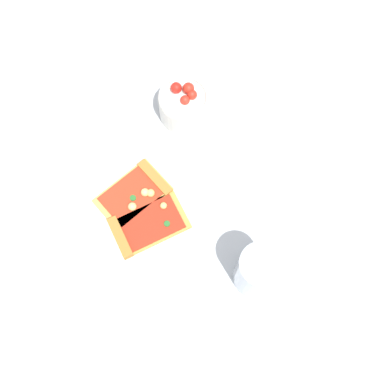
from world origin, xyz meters
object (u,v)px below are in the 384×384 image
at_px(soda_glass, 257,271).
at_px(plate, 142,209).
at_px(pizza_slice_near, 137,194).
at_px(salad_bowl, 184,105).
at_px(pizza_slice_far, 144,227).

bearing_deg(soda_glass, plate, -105.65).
relative_size(plate, pizza_slice_near, 1.51).
distance_m(pizza_slice_near, salad_bowl, 0.22).
distance_m(plate, soda_glass, 0.27).
bearing_deg(salad_bowl, pizza_slice_far, -0.06).
relative_size(pizza_slice_near, pizza_slice_far, 1.02).
height_order(salad_bowl, soda_glass, soda_glass).
distance_m(plate, pizza_slice_near, 0.03).
bearing_deg(soda_glass, pizza_slice_far, -98.19).
xyz_separation_m(plate, soda_glass, (0.07, 0.26, 0.06)).
xyz_separation_m(plate, pizza_slice_far, (0.04, 0.02, 0.01)).
bearing_deg(salad_bowl, soda_glass, 36.77).
bearing_deg(pizza_slice_near, pizza_slice_far, 30.58).
xyz_separation_m(pizza_slice_near, soda_glass, (0.10, 0.27, 0.04)).
relative_size(plate, salad_bowl, 2.36).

